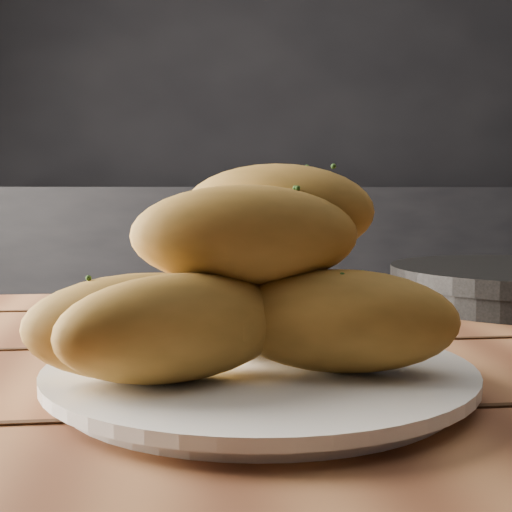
{
  "coord_description": "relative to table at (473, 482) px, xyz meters",
  "views": [
    {
      "loc": [
        -0.74,
        -1.11,
        0.88
      ],
      "look_at": [
        -0.68,
        -0.62,
        0.84
      ],
      "focal_mm": 50.0,
      "sensor_mm": 36.0,
      "label": 1
    }
  ],
  "objects": [
    {
      "name": "back_wall",
      "position": [
        0.51,
        2.6,
        0.69
      ],
      "size": [
        4.0,
        0.04,
        2.7
      ],
      "primitive_type": "cube",
      "color": "black",
      "rests_on": "ground"
    },
    {
      "name": "table",
      "position": [
        0.0,
        0.0,
        0.0
      ],
      "size": [
        1.65,
        0.88,
        0.75
      ],
      "color": "brown",
      "rests_on": "ground"
    },
    {
      "name": "bread_rolls",
      "position": [
        -0.19,
        -0.05,
        0.16
      ],
      "size": [
        0.28,
        0.23,
        0.14
      ],
      "color": "#A8782E",
      "rests_on": "plate"
    },
    {
      "name": "plate",
      "position": [
        -0.17,
        -0.05,
        0.1
      ],
      "size": [
        0.29,
        0.29,
        0.02
      ],
      "color": "white",
      "rests_on": "table"
    },
    {
      "name": "counter",
      "position": [
        0.51,
        2.3,
        -0.21
      ],
      "size": [
        2.8,
        0.6,
        0.9
      ],
      "primitive_type": "cube",
      "color": "black",
      "rests_on": "ground"
    }
  ]
}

